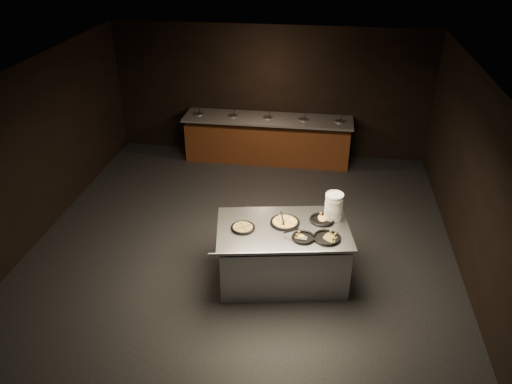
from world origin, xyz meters
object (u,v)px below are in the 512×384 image
serving_counter (282,255)px  pan_cheese_whole (285,222)px  plate_stack (334,206)px  pan_veggie_whole (243,227)px

serving_counter → pan_cheese_whole: 0.52m
plate_stack → pan_veggie_whole: bearing=-159.9°
pan_cheese_whole → pan_veggie_whole: bearing=-158.6°
pan_veggie_whole → pan_cheese_whole: bearing=21.4°
serving_counter → plate_stack: (0.71, 0.37, 0.69)m
pan_veggie_whole → plate_stack: bearing=20.1°
plate_stack → pan_veggie_whole: (-1.29, -0.47, -0.19)m
plate_stack → pan_cheese_whole: (-0.70, -0.24, -0.19)m
pan_veggie_whole → pan_cheese_whole: (0.59, 0.23, 0.00)m
serving_counter → pan_veggie_whole: 0.77m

